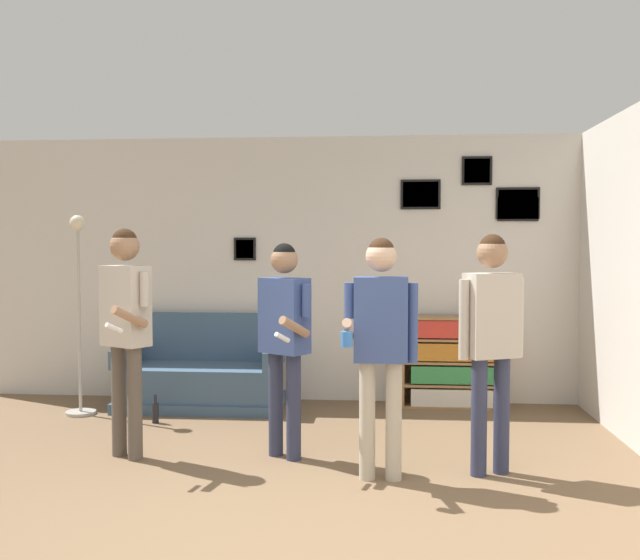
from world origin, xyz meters
name	(u,v)px	position (x,y,z in m)	size (l,w,h in m)	color
ground_plane	(265,557)	(0.00, 0.00, 0.00)	(20.00, 20.00, 0.00)	brown
wall_back	(325,269)	(0.01, 3.74, 1.36)	(7.50, 0.08, 2.70)	beige
couch	(202,377)	(-1.18, 3.32, 0.30)	(1.59, 0.80, 0.90)	#3D5670
bookshelf	(451,362)	(1.28, 3.52, 0.45)	(0.97, 0.30, 0.90)	olive
floor_lamp	(79,311)	(-2.24, 2.89, 0.98)	(0.28, 0.28, 1.88)	#ADA89E
person_player_foreground_left	(125,317)	(-1.32, 1.60, 1.07)	(0.44, 0.60, 1.72)	brown
person_player_foreground_center	(284,327)	(-0.13, 1.70, 0.99)	(0.43, 0.59, 1.62)	#2D334C
person_watcher_holding_cup	(381,332)	(0.59, 1.26, 1.01)	(0.51, 0.41, 1.65)	#B7AD99
person_spectator_near_bookshelf	(491,328)	(1.35, 1.43, 1.03)	(0.47, 0.33, 1.68)	#2D334C
bottle_on_floor	(155,412)	(-1.43, 2.63, 0.10)	(0.06, 0.06, 0.26)	black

